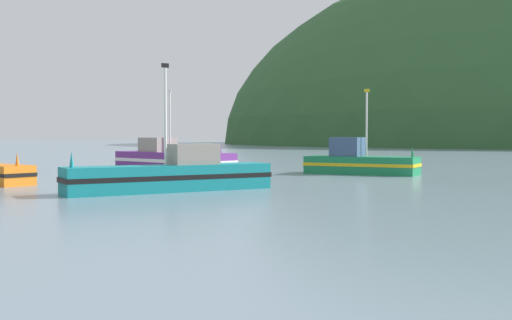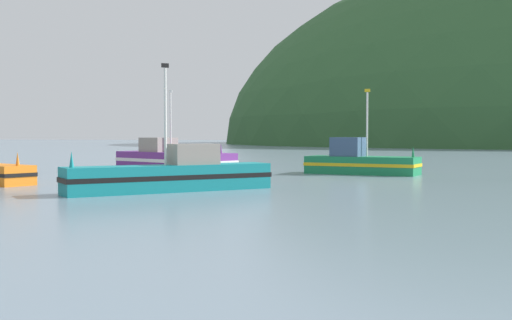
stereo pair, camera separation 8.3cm
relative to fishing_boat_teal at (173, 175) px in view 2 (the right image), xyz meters
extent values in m
ellipsoid|color=#47703D|center=(9.80, 218.28, -0.74)|extent=(148.60, 118.88, 39.10)
cube|color=#147F84|center=(-0.08, -0.09, -0.13)|extent=(7.79, 8.36, 1.22)
cube|color=black|center=(-0.08, -0.09, -0.07)|extent=(7.87, 8.45, 0.22)
cone|color=#147F84|center=(-3.10, -3.42, 0.83)|extent=(0.28, 0.28, 0.70)
cube|color=gray|center=(0.69, 0.76, 0.96)|extent=(2.46, 2.52, 0.96)
cylinder|color=silver|center=(-0.24, -0.26, 2.69)|extent=(0.12, 0.12, 4.42)
cube|color=black|center=(-0.24, -0.26, 5.01)|extent=(0.26, 0.29, 0.20)
cube|color=#197A47|center=(6.44, 15.49, -0.16)|extent=(7.62, 3.54, 1.17)
cube|color=gold|center=(6.44, 15.49, -0.10)|extent=(7.69, 3.57, 0.21)
cone|color=#197A47|center=(9.77, 14.94, 0.78)|extent=(0.23, 0.23, 0.70)
cube|color=#334C6B|center=(5.52, 15.65, 1.06)|extent=(2.26, 2.40, 1.27)
cylinder|color=silver|center=(6.77, 15.44, 2.54)|extent=(0.12, 0.12, 4.23)
cube|color=gold|center=(6.77, 15.44, 4.78)|extent=(0.36, 0.09, 0.20)
cone|color=orange|center=(-8.77, 0.30, 0.64)|extent=(0.26, 0.26, 0.70)
cube|color=#6B2D84|center=(-7.18, 15.33, -0.07)|extent=(10.81, 6.81, 1.35)
cube|color=white|center=(-7.18, 15.33, 0.00)|extent=(10.92, 6.87, 0.24)
cone|color=#6B2D84|center=(-2.68, 13.20, 0.96)|extent=(0.27, 0.27, 0.70)
cube|color=gray|center=(-8.73, 16.07, 1.13)|extent=(2.88, 2.72, 1.05)
cylinder|color=silver|center=(-7.44, 15.46, 2.75)|extent=(0.12, 0.12, 4.29)
cube|color=white|center=(-7.44, 15.46, 5.01)|extent=(0.34, 0.18, 0.20)
camera|label=1|loc=(12.44, -26.63, 1.86)|focal=44.56mm
camera|label=2|loc=(12.52, -26.61, 1.86)|focal=44.56mm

